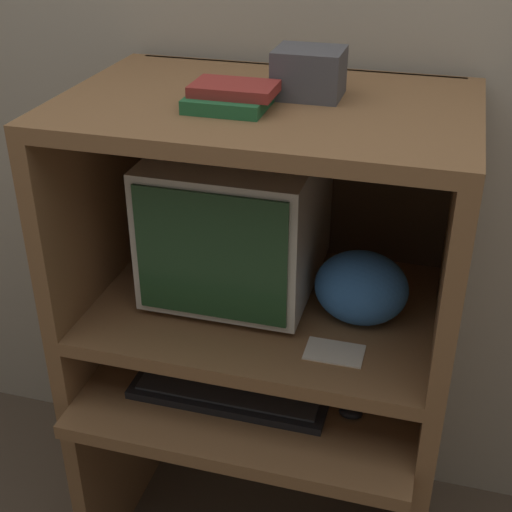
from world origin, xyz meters
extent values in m
cube|color=#B2A893|center=(0.00, 0.66, 1.30)|extent=(6.00, 0.06, 2.60)
cube|color=brown|center=(-0.43, 0.30, 0.32)|extent=(0.04, 0.60, 0.63)
cube|color=brown|center=(0.43, 0.30, 0.32)|extent=(0.04, 0.60, 0.63)
cube|color=brown|center=(0.00, 0.15, 0.61)|extent=(0.81, 0.44, 0.04)
cube|color=brown|center=(-0.43, 0.30, 0.72)|extent=(0.04, 0.60, 0.18)
cube|color=brown|center=(0.43, 0.30, 0.72)|extent=(0.04, 0.60, 0.18)
cube|color=brown|center=(0.00, 0.30, 0.80)|extent=(0.81, 0.60, 0.04)
cube|color=brown|center=(-0.43, 0.30, 1.07)|extent=(0.04, 0.60, 0.51)
cube|color=brown|center=(0.43, 0.30, 1.07)|extent=(0.04, 0.60, 0.51)
cube|color=brown|center=(0.00, 0.30, 1.31)|extent=(0.81, 0.60, 0.04)
cube|color=#48321E|center=(0.00, 0.59, 1.07)|extent=(0.81, 0.01, 0.51)
cylinder|color=beige|center=(-0.09, 0.36, 0.83)|extent=(0.22, 0.22, 0.02)
cube|color=beige|center=(-0.09, 0.36, 1.01)|extent=(0.38, 0.43, 0.34)
cube|color=#1E4223|center=(-0.09, 0.15, 1.01)|extent=(0.35, 0.01, 0.31)
cube|color=black|center=(-0.05, 0.15, 0.64)|extent=(0.48, 0.17, 0.02)
cube|color=#333335|center=(-0.05, 0.15, 0.65)|extent=(0.44, 0.13, 0.01)
ellipsoid|color=black|center=(0.25, 0.15, 0.64)|extent=(0.06, 0.04, 0.03)
ellipsoid|color=#336BB7|center=(0.23, 0.28, 0.91)|extent=(0.22, 0.16, 0.18)
cube|color=#236638|center=(-0.06, 0.22, 1.34)|extent=(0.16, 0.14, 0.03)
cube|color=maroon|center=(-0.05, 0.23, 1.36)|extent=(0.17, 0.11, 0.02)
cube|color=beige|center=(0.20, 0.13, 0.82)|extent=(0.13, 0.08, 0.00)
cube|color=#4C4C51|center=(0.08, 0.35, 1.37)|extent=(0.14, 0.12, 0.10)
camera|label=1|loc=(0.38, -1.13, 1.77)|focal=50.00mm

